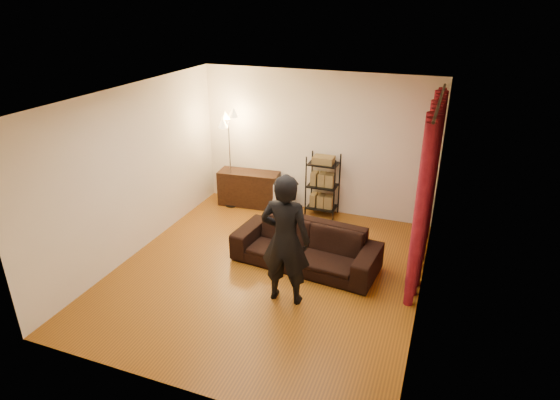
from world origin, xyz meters
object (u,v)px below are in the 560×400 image
at_px(sofa, 306,246).
at_px(wire_shelf, 323,186).
at_px(person, 285,240).
at_px(storage_boxes, 283,197).
at_px(media_cabinet, 249,188).
at_px(floor_lamp, 230,160).

bearing_deg(sofa, wire_shelf, 104.02).
xyz_separation_m(sofa, person, (0.02, -0.97, 0.60)).
bearing_deg(storage_boxes, wire_shelf, 9.01).
bearing_deg(person, sofa, -92.33).
bearing_deg(media_cabinet, person, -62.50).
xyz_separation_m(storage_boxes, floor_lamp, (-1.08, -0.09, 0.66)).
bearing_deg(media_cabinet, floor_lamp, -158.66).
relative_size(person, media_cabinet, 1.55).
bearing_deg(media_cabinet, wire_shelf, -3.37).
xyz_separation_m(person, media_cabinet, (-1.79, 2.78, -0.58)).
xyz_separation_m(sofa, wire_shelf, (-0.26, 1.86, 0.27)).
height_order(media_cabinet, floor_lamp, floor_lamp).
distance_m(media_cabinet, floor_lamp, 0.71).
distance_m(sofa, wire_shelf, 1.90).
relative_size(person, floor_lamp, 0.97).
bearing_deg(storage_boxes, media_cabinet, 174.83).
relative_size(sofa, wire_shelf, 1.87).
relative_size(sofa, floor_lamp, 1.18).
bearing_deg(sofa, person, -83.14).
relative_size(storage_boxes, floor_lamp, 0.31).
bearing_deg(floor_lamp, sofa, -38.28).
distance_m(person, storage_boxes, 2.97).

